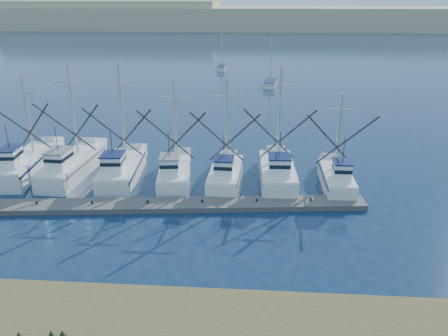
{
  "coord_description": "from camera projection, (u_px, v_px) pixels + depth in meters",
  "views": [
    {
      "loc": [
        -0.21,
        -21.88,
        14.37
      ],
      "look_at": [
        -2.36,
        8.0,
        2.66
      ],
      "focal_mm": 35.0,
      "sensor_mm": 36.0,
      "label": 1
    }
  ],
  "objects": [
    {
      "name": "ground",
      "position": [
        254.0,
        261.0,
        25.54
      ],
      "size": [
        500.0,
        500.0,
        0.0
      ],
      "primitive_type": "plane",
      "color": "#0D233C",
      "rests_on": "ground"
    },
    {
      "name": "dune_ridge",
      "position": [
        257.0,
        18.0,
        218.83
      ],
      "size": [
        360.0,
        60.0,
        10.0
      ],
      "primitive_type": "cube",
      "color": "tan",
      "rests_on": "ground"
    },
    {
      "name": "floating_dock",
      "position": [
        161.0,
        205.0,
        31.97
      ],
      "size": [
        30.05,
        5.05,
        0.4
      ],
      "primitive_type": "cube",
      "rotation": [
        0.0,
        0.0,
        0.1
      ],
      "color": "#615C57",
      "rests_on": "ground"
    },
    {
      "name": "sailboat_near",
      "position": [
        270.0,
        84.0,
        75.65
      ],
      "size": [
        2.35,
        5.9,
        8.1
      ],
      "rotation": [
        0.0,
        0.0,
        -0.1
      ],
      "color": "white",
      "rests_on": "ground"
    },
    {
      "name": "trawler_fleet",
      "position": [
        162.0,
        171.0,
        36.29
      ],
      "size": [
        28.81,
        8.98,
        9.66
      ],
      "color": "white",
      "rests_on": "ground"
    },
    {
      "name": "sailboat_far",
      "position": [
        222.0,
        67.0,
        93.11
      ],
      "size": [
        1.62,
        5.3,
        8.1
      ],
      "rotation": [
        0.0,
        0.0,
        0.02
      ],
      "color": "white",
      "rests_on": "ground"
    }
  ]
}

